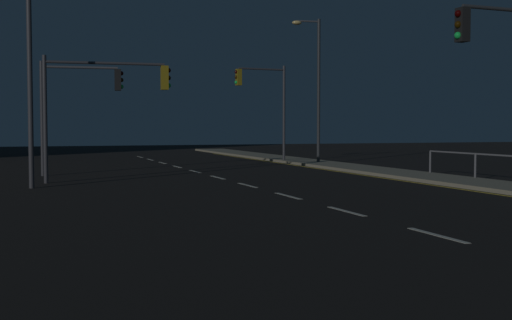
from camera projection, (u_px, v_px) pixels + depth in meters
The scene contains 10 objects.
ground_plane at pixel (282, 195), 21.48m from camera, with size 112.00×112.00×0.00m, color black.
sidewalk_right at pixel (490, 185), 24.10m from camera, with size 2.57×77.00×0.14m, color gray.
lane_markings_center at pixel (248, 185), 24.78m from camera, with size 0.14×50.00×0.01m.
lane_edge_line at pixel (382, 178), 28.32m from camera, with size 0.14×53.00×0.01m.
traffic_light_mid_right at pixel (264, 94), 39.92m from camera, with size 3.29×0.54×5.67m.
traffic_light_near_left at pixel (104, 92), 26.12m from camera, with size 4.89×0.54×4.88m.
traffic_light_near_right at pixel (511, 61), 19.45m from camera, with size 3.55×0.43×5.64m.
traffic_light_far_right at pixel (79, 96), 29.69m from camera, with size 3.58×0.55×5.02m.
street_lamp_corner at pixel (315, 78), 38.29m from camera, with size 1.66×0.43×8.12m.
street_lamp_far_end at pixel (33, 65), 23.25m from camera, with size 0.92×1.45×7.20m.
Camera 1 is at (-7.81, -2.43, 2.19)m, focal length 47.21 mm.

